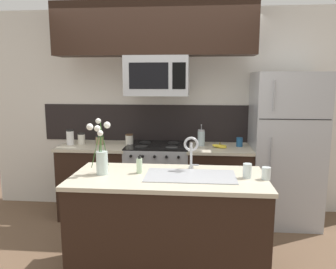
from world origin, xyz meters
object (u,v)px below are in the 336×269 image
object	(u,v)px
banana_bunch	(220,146)
spare_glass	(266,173)
storage_jar_medium	(81,139)
coffee_tin	(239,142)
sink_faucet	(191,148)
french_press	(201,138)
drinking_glass	(247,171)
refrigerator	(284,149)
storage_jar_squat	(129,140)
microwave	(157,76)
stove_range	(158,181)
storage_jar_short	(100,140)
storage_jar_tall	(70,137)
flower_vase	(101,155)
dish_soap_bottle	(139,165)

from	to	relation	value
banana_bunch	spare_glass	xyz separation A→B (m)	(0.30, -1.22, 0.03)
storage_jar_medium	banana_bunch	distance (m)	1.73
storage_jar_medium	coffee_tin	bearing A→B (deg)	0.79
banana_bunch	sink_faucet	distance (m)	1.06
french_press	drinking_glass	world-z (taller)	french_press
refrigerator	drinking_glass	size ratio (longest dim) A/B	14.80
storage_jar_squat	banana_bunch	xyz separation A→B (m)	(1.11, -0.09, -0.04)
refrigerator	sink_faucet	world-z (taller)	refrigerator
microwave	banana_bunch	bearing A→B (deg)	-2.98
stove_range	storage_jar_short	xyz separation A→B (m)	(-0.74, 0.04, 0.50)
storage_jar_squat	spare_glass	world-z (taller)	storage_jar_squat
storage_jar_tall	spare_glass	distance (m)	2.48
storage_jar_short	flower_vase	size ratio (longest dim) A/B	0.22
storage_jar_squat	banana_bunch	bearing A→B (deg)	-4.64
storage_jar_medium	coffee_tin	distance (m)	1.97
storage_jar_medium	storage_jar_short	size ratio (longest dim) A/B	1.32
storage_jar_tall	sink_faucet	xyz separation A→B (m)	(1.53, -1.02, 0.10)
microwave	coffee_tin	bearing A→B (deg)	4.09
dish_soap_bottle	flower_vase	distance (m)	0.34
stove_range	storage_jar_tall	bearing A→B (deg)	-178.29
stove_range	banana_bunch	bearing A→B (deg)	-4.57
french_press	storage_jar_tall	bearing A→B (deg)	-176.74
stove_range	spare_glass	world-z (taller)	spare_glass
stove_range	flower_vase	world-z (taller)	flower_vase
storage_jar_short	microwave	bearing A→B (deg)	-4.45
microwave	drinking_glass	distance (m)	1.71
microwave	storage_jar_squat	xyz separation A→B (m)	(-0.36, 0.05, -0.78)
storage_jar_squat	french_press	size ratio (longest dim) A/B	0.51
stove_range	microwave	world-z (taller)	microwave
drinking_glass	french_press	bearing A→B (deg)	105.72
banana_bunch	drinking_glass	distance (m)	1.20
french_press	sink_faucet	world-z (taller)	sink_faucet
refrigerator	dish_soap_bottle	size ratio (longest dim) A/B	10.91
storage_jar_squat	french_press	xyz separation A→B (m)	(0.89, 0.03, 0.03)
dish_soap_bottle	microwave	bearing A→B (deg)	89.20
storage_jar_tall	coffee_tin	distance (m)	2.09
sink_faucet	spare_glass	size ratio (longest dim) A/B	3.01
microwave	dish_soap_bottle	size ratio (longest dim) A/B	4.51
storage_jar_medium	flower_vase	bearing A→B (deg)	-63.39
spare_glass	storage_jar_tall	bearing A→B (deg)	149.87
storage_jar_short	french_press	size ratio (longest dim) A/B	0.40
drinking_glass	storage_jar_squat	bearing A→B (deg)	134.54
drinking_glass	spare_glass	size ratio (longest dim) A/B	1.20
french_press	flower_vase	distance (m)	1.57
banana_bunch	coffee_tin	size ratio (longest dim) A/B	1.72
refrigerator	flower_vase	bearing A→B (deg)	-145.55
microwave	sink_faucet	xyz separation A→B (m)	(0.43, -1.03, -0.65)
banana_bunch	drinking_glass	bearing A→B (deg)	-82.86
storage_jar_tall	storage_jar_squat	bearing A→B (deg)	4.91
stove_range	coffee_tin	xyz separation A→B (m)	(0.99, 0.05, 0.50)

